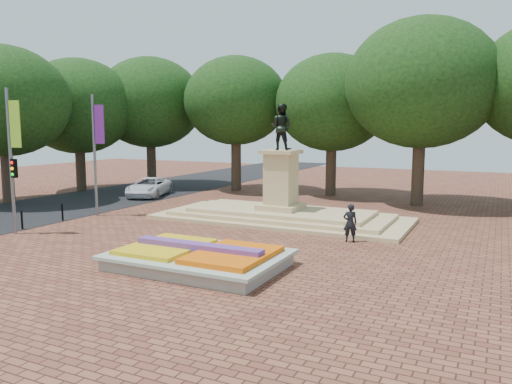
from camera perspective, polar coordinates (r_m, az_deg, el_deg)
ground at (r=21.00m, az=-5.92°, el=-6.85°), size 90.00×90.00×0.00m
asphalt_street at (r=34.48m, az=-22.89°, el=-1.72°), size 9.00×90.00×0.02m
flower_bed at (r=18.74m, az=-6.53°, el=-7.44°), size 6.30×4.30×0.91m
monument at (r=27.79m, az=2.84°, el=-1.41°), size 14.00×6.00×6.40m
tree_row_back at (r=36.25m, az=12.75°, el=9.68°), size 44.80×8.80×10.43m
banner_poles at (r=26.32m, az=-26.63°, el=3.85°), size 0.88×11.17×7.00m
van at (r=37.97m, az=-12.13°, el=0.56°), size 3.84×5.49×1.39m
pedestrian at (r=22.92m, az=10.71°, el=-3.49°), size 0.75×0.65×1.74m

